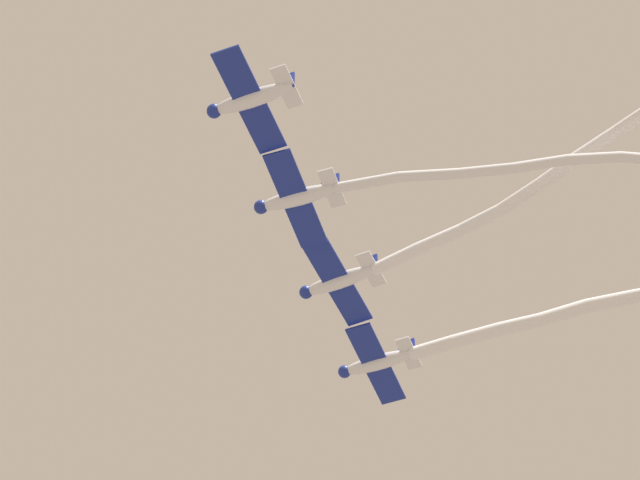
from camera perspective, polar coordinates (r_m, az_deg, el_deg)
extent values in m
ellipsoid|color=silver|center=(88.10, 2.35, -4.90)|extent=(4.10, 3.83, 0.95)
sphere|color=navy|center=(88.59, 0.99, -5.27)|extent=(1.14, 1.14, 0.81)
ellipsoid|color=#1E2847|center=(88.48, 1.98, -4.84)|extent=(1.29, 1.25, 0.51)
cube|color=navy|center=(88.04, 2.25, -4.98)|extent=(5.72, 6.10, 0.13)
cube|color=silver|center=(87.78, 3.56, -4.53)|extent=(2.44, 2.56, 0.11)
cube|color=navy|center=(88.16, 3.48, -4.32)|extent=(0.87, 0.80, 1.31)
cylinder|color=white|center=(87.38, 4.56, -4.29)|extent=(2.44, 2.25, 0.86)
cylinder|color=white|center=(87.05, 6.22, -3.81)|extent=(2.64, 2.57, 1.01)
cylinder|color=white|center=(86.84, 7.93, -3.37)|extent=(2.42, 2.41, 0.86)
cylinder|color=white|center=(86.90, 9.67, -2.88)|extent=(2.73, 2.73, 1.40)
cylinder|color=white|center=(87.09, 11.46, -2.41)|extent=(2.45, 2.57, 0.86)
sphere|color=white|center=(87.61, 3.79, -4.53)|extent=(0.84, 0.84, 0.84)
sphere|color=white|center=(87.16, 5.33, -4.06)|extent=(0.84, 0.84, 0.84)
sphere|color=white|center=(86.95, 7.11, -3.56)|extent=(0.84, 0.84, 0.84)
sphere|color=white|center=(86.75, 8.75, -3.17)|extent=(0.84, 0.84, 0.84)
sphere|color=white|center=(87.07, 10.59, -2.60)|extent=(0.84, 0.84, 0.84)
sphere|color=white|center=(87.14, 12.33, -2.23)|extent=(0.84, 0.84, 0.84)
ellipsoid|color=silver|center=(83.97, 0.82, -1.63)|extent=(4.24, 3.66, 0.95)
sphere|color=navy|center=(84.57, -0.56, -2.10)|extent=(1.14, 1.14, 0.81)
ellipsoid|color=#1E2847|center=(84.39, 0.45, -1.59)|extent=(1.31, 1.22, 0.51)
cube|color=navy|center=(83.92, 0.72, -1.72)|extent=(5.48, 6.29, 0.13)
cube|color=silver|center=(83.56, 2.05, -1.17)|extent=(2.35, 2.62, 0.11)
cube|color=navy|center=(83.96, 1.98, -0.97)|extent=(0.91, 0.76, 1.31)
cylinder|color=white|center=(83.31, 3.09, -0.76)|extent=(2.63, 2.22, 1.42)
cylinder|color=white|center=(83.20, 4.79, 0.02)|extent=(2.77, 2.38, 1.31)
cylinder|color=white|center=(82.93, 6.44, 0.80)|extent=(2.60, 1.97, 0.96)
cylinder|color=white|center=(82.53, 7.98, 1.70)|extent=(2.83, 1.88, 1.16)
cylinder|color=white|center=(82.33, 9.47, 2.72)|extent=(2.73, 1.82, 1.41)
cylinder|color=white|center=(82.40, 10.98, 3.76)|extent=(2.83, 2.04, 1.52)
sphere|color=white|center=(83.37, 2.29, -1.15)|extent=(0.77, 0.77, 0.77)
sphere|color=white|center=(83.27, 3.90, -0.37)|extent=(0.77, 0.77, 0.77)
sphere|color=white|center=(83.16, 5.68, 0.41)|extent=(0.77, 0.77, 0.77)
sphere|color=white|center=(82.72, 7.21, 1.19)|extent=(0.77, 0.77, 0.77)
sphere|color=white|center=(82.36, 8.75, 2.20)|extent=(0.77, 0.77, 0.77)
sphere|color=white|center=(82.31, 10.19, 3.24)|extent=(0.77, 0.77, 0.77)
sphere|color=white|center=(82.51, 11.77, 4.27)|extent=(0.77, 0.77, 0.77)
ellipsoid|color=silver|center=(79.73, -0.86, 1.71)|extent=(3.97, 3.97, 0.95)
sphere|color=navy|center=(80.21, -2.37, 1.32)|extent=(1.15, 1.15, 0.81)
ellipsoid|color=#1E2847|center=(80.14, -1.25, 1.77)|extent=(1.27, 1.27, 0.51)
cube|color=navy|center=(79.66, -0.97, 1.63)|extent=(5.92, 5.92, 0.13)
cube|color=silver|center=(79.43, 0.48, 2.09)|extent=(2.50, 2.50, 0.11)
cube|color=navy|center=(79.85, 0.41, 2.29)|extent=(0.84, 0.84, 1.31)
cylinder|color=white|center=(79.05, 1.95, 2.32)|extent=(2.68, 3.00, 0.65)
cylinder|color=white|center=(78.76, 4.39, 2.60)|extent=(2.48, 3.11, 0.93)
cylinder|color=white|center=(78.55, 6.66, 2.76)|extent=(2.34, 2.65, 0.92)
cylinder|color=white|center=(78.69, 8.78, 3.02)|extent=(2.25, 2.80, 0.98)
cylinder|color=white|center=(79.21, 10.88, 3.22)|extent=(2.02, 2.86, 0.72)
sphere|color=white|center=(79.26, 0.74, 2.10)|extent=(0.60, 0.60, 0.60)
sphere|color=white|center=(78.88, 3.17, 2.53)|extent=(0.60, 0.60, 0.60)
sphere|color=white|center=(78.67, 5.61, 2.66)|extent=(0.60, 0.60, 0.60)
sphere|color=white|center=(78.47, 7.71, 2.86)|extent=(0.60, 0.60, 0.60)
sphere|color=white|center=(78.95, 9.83, 3.18)|extent=(0.60, 0.60, 0.60)
sphere|color=white|center=(79.49, 11.92, 3.27)|extent=(0.60, 0.60, 0.60)
ellipsoid|color=silver|center=(76.37, -2.71, 5.65)|extent=(4.10, 3.83, 0.95)
sphere|color=navy|center=(76.93, -4.25, 5.15)|extent=(1.14, 1.14, 0.81)
ellipsoid|color=#1E2847|center=(76.81, -3.11, 5.67)|extent=(1.29, 1.25, 0.51)
cube|color=navy|center=(76.30, -2.83, 5.57)|extent=(5.72, 6.11, 0.13)
cube|color=silver|center=(75.99, -1.34, 6.14)|extent=(2.43, 2.56, 0.11)
cube|color=navy|center=(76.43, -1.40, 6.32)|extent=(0.87, 0.80, 1.31)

